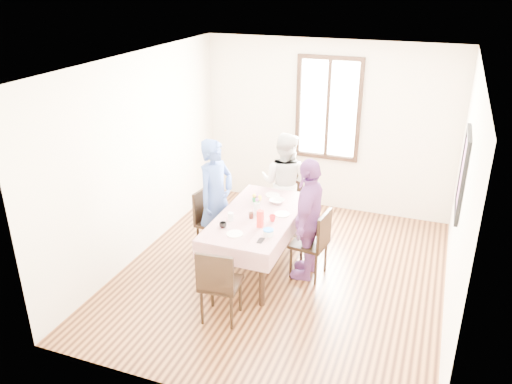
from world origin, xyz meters
TOP-DOWN VIEW (x-y plane):
  - ground at (0.00, 0.00)m, footprint 4.50×4.50m
  - back_wall at (0.00, 2.25)m, footprint 4.00×0.00m
  - right_wall at (2.00, 0.00)m, footprint 0.00×4.50m
  - window_frame at (0.00, 2.23)m, footprint 1.02×0.06m
  - window_pane at (0.00, 2.24)m, footprint 0.90×0.02m
  - art_poster at (1.98, 0.30)m, footprint 0.04×0.76m
  - dining_table at (-0.36, 0.04)m, footprint 0.81×1.68m
  - tablecloth at (-0.36, 0.04)m, footprint 0.93×1.80m
  - chair_left at (-1.03, 0.20)m, footprint 0.48×0.48m
  - chair_right at (0.32, 0.10)m, footprint 0.47×0.47m
  - chair_far at (-0.36, 1.20)m, footprint 0.46×0.46m
  - chair_near at (-0.36, -1.11)m, footprint 0.46×0.46m
  - person_left at (-1.02, 0.20)m, footprint 0.55×0.69m
  - person_far at (-0.36, 1.18)m, footprint 0.78×0.62m
  - person_right at (0.30, 0.10)m, footprint 0.39×0.93m
  - mug_black at (-0.62, -0.43)m, footprint 0.10×0.10m
  - mug_flag at (-0.12, -0.06)m, footprint 0.12×0.12m
  - mug_green at (-0.50, 0.38)m, footprint 0.15×0.15m
  - serving_bowl at (-0.24, 0.48)m, footprint 0.23×0.23m
  - juice_carton at (-0.21, -0.25)m, footprint 0.07×0.07m
  - butter_tub at (-0.05, -0.42)m, footprint 0.13×0.13m
  - jam_jar at (-0.40, -0.08)m, footprint 0.06×0.06m
  - drinking_glass at (-0.62, -0.21)m, footprint 0.07×0.07m
  - smartphone at (-0.08, -0.58)m, footprint 0.06×0.13m
  - flower_vase at (-0.37, 0.06)m, footprint 0.08×0.08m
  - plate_right at (-0.07, 0.16)m, footprint 0.20×0.20m
  - plate_far at (-0.37, 0.69)m, footprint 0.20×0.20m
  - plate_near at (-0.43, -0.54)m, footprint 0.20×0.20m
  - butter_lid at (-0.05, -0.42)m, footprint 0.12×0.12m
  - flower_bunch at (-0.37, 0.06)m, footprint 0.09×0.09m

SIDE VIEW (x-z plane):
  - ground at x=0.00m, z-range 0.00..0.00m
  - dining_table at x=-0.36m, z-range 0.00..0.75m
  - chair_left at x=-1.03m, z-range 0.00..0.91m
  - chair_right at x=0.32m, z-range 0.00..0.91m
  - chair_far at x=-0.36m, z-range 0.00..0.91m
  - chair_near at x=-0.36m, z-range 0.00..0.91m
  - tablecloth at x=-0.36m, z-range 0.75..0.76m
  - person_far at x=-0.36m, z-range 0.00..1.52m
  - smartphone at x=-0.08m, z-range 0.76..0.77m
  - plate_right at x=-0.07m, z-range 0.76..0.77m
  - plate_far at x=-0.37m, z-range 0.76..0.77m
  - plate_near at x=-0.43m, z-range 0.76..0.77m
  - serving_bowl at x=-0.24m, z-range 0.76..0.81m
  - person_right at x=0.30m, z-range 0.00..1.59m
  - butter_tub at x=-0.05m, z-range 0.76..0.83m
  - mug_black at x=-0.62m, z-range 0.76..0.83m
  - mug_flag at x=-0.12m, z-range 0.76..0.84m
  - jam_jar at x=-0.40m, z-range 0.76..0.84m
  - mug_green at x=-0.50m, z-range 0.76..0.85m
  - drinking_glass at x=-0.62m, z-range 0.76..0.86m
  - person_left at x=-1.02m, z-range 0.00..1.64m
  - butter_lid at x=-0.05m, z-range 0.83..0.84m
  - flower_vase at x=-0.37m, z-range 0.76..0.92m
  - juice_carton at x=-0.21m, z-range 0.76..0.98m
  - flower_bunch at x=-0.37m, z-range 0.92..1.02m
  - back_wall at x=0.00m, z-range -0.65..3.35m
  - right_wall at x=2.00m, z-range -0.90..3.60m
  - art_poster at x=1.98m, z-range 1.07..2.03m
  - window_frame at x=0.00m, z-range 0.84..2.46m
  - window_pane at x=0.00m, z-range 0.90..2.40m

